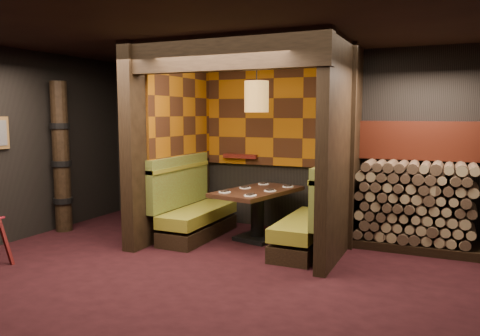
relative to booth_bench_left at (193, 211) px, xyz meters
name	(u,v)px	position (x,y,z in m)	size (l,w,h in m)	color
floor	(194,280)	(0.96, -1.65, -0.41)	(6.50, 5.50, 0.02)	black
ceiling	(191,23)	(0.96, -1.65, 2.46)	(6.50, 5.50, 0.02)	black
wall_back	(276,142)	(0.96, 1.11, 1.02)	(6.50, 0.02, 2.85)	black
partition_left	(170,144)	(-0.39, 0.00, 1.02)	(0.20, 2.20, 2.85)	black
partition_right	(341,149)	(2.26, 0.05, 1.02)	(0.15, 2.10, 2.85)	black
header_beam	(218,53)	(0.94, -0.95, 2.23)	(2.85, 0.18, 0.44)	black
tapa_back_panel	(274,118)	(0.94, 1.06, 1.42)	(2.40, 0.06, 1.55)	#924F0A
tapa_side_panel	(182,116)	(-0.27, 0.17, 1.45)	(0.04, 1.85, 1.45)	#924F0A
lacquer_shelf	(240,156)	(0.36, 1.00, 0.78)	(0.60, 0.12, 0.07)	#571612
booth_bench_left	(193,211)	(0.00, 0.00, 0.00)	(0.68, 1.60, 1.14)	black
booth_bench_right	(312,223)	(1.89, 0.00, 0.00)	(0.68, 1.60, 1.14)	black
dining_table	(257,205)	(0.99, 0.23, 0.13)	(1.09, 1.59, 0.77)	black
place_settings	(257,189)	(0.99, 0.23, 0.38)	(0.85, 1.25, 0.03)	white
pendant_lamp	(257,97)	(0.99, 0.18, 1.74)	(0.35, 0.35, 0.94)	olive
totem_column	(61,158)	(-2.09, -0.55, 0.79)	(0.31, 0.31, 2.40)	black
firewood_stack	(421,206)	(3.25, 0.70, 0.21)	(1.73, 0.70, 1.22)	black
mosaic_header	(425,141)	(3.25, 1.03, 1.10)	(1.83, 0.10, 0.56)	maroon
bay_front_post	(352,148)	(2.35, 0.31, 1.02)	(0.08, 0.08, 2.85)	black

